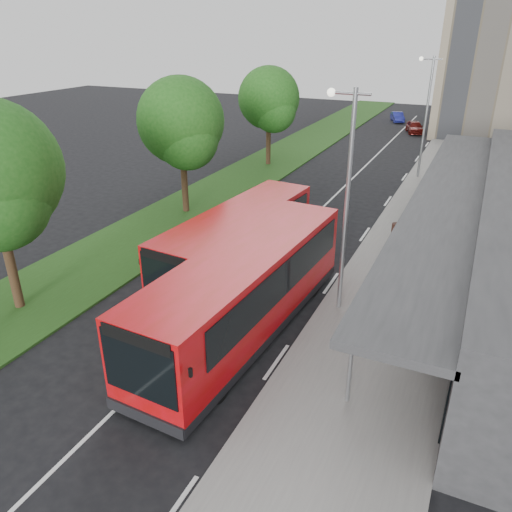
# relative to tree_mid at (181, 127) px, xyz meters

# --- Properties ---
(ground) EXTENTS (120.00, 120.00, 0.00)m
(ground) POSITION_rel_tree_mid_xyz_m (7.01, -9.05, -4.91)
(ground) COLOR black
(ground) RESTS_ON ground
(pavement) EXTENTS (5.00, 80.00, 0.15)m
(pavement) POSITION_rel_tree_mid_xyz_m (13.01, 10.95, -4.84)
(pavement) COLOR gray
(pavement) RESTS_ON ground
(grass_verge) EXTENTS (5.00, 80.00, 0.10)m
(grass_verge) POSITION_rel_tree_mid_xyz_m (0.01, 10.95, -4.86)
(grass_verge) COLOR #214215
(grass_verge) RESTS_ON ground
(lane_centre_line) EXTENTS (0.12, 70.00, 0.01)m
(lane_centre_line) POSITION_rel_tree_mid_xyz_m (7.01, 5.95, -4.91)
(lane_centre_line) COLOR silver
(lane_centre_line) RESTS_ON ground
(kerb_dashes) EXTENTS (0.12, 56.00, 0.01)m
(kerb_dashes) POSITION_rel_tree_mid_xyz_m (10.31, 9.95, -4.91)
(kerb_dashes) COLOR silver
(kerb_dashes) RESTS_ON ground
(tree_mid) EXTENTS (4.73, 4.73, 7.61)m
(tree_mid) POSITION_rel_tree_mid_xyz_m (0.00, 0.00, 0.00)
(tree_mid) COLOR #382116
(tree_mid) RESTS_ON ground
(tree_far) EXTENTS (4.58, 4.58, 7.35)m
(tree_far) POSITION_rel_tree_mid_xyz_m (0.00, 12.00, -0.17)
(tree_far) COLOR #382116
(tree_far) RESTS_ON ground
(lamp_post_near) EXTENTS (1.44, 0.28, 8.00)m
(lamp_post_near) POSITION_rel_tree_mid_xyz_m (11.13, -7.05, -0.19)
(lamp_post_near) COLOR gray
(lamp_post_near) RESTS_ON pavement
(lamp_post_far) EXTENTS (1.44, 0.28, 8.00)m
(lamp_post_far) POSITION_rel_tree_mid_xyz_m (11.13, 12.95, -0.19)
(lamp_post_far) COLOR gray
(lamp_post_far) RESTS_ON pavement
(bus_main) EXTENTS (3.47, 11.15, 3.11)m
(bus_main) POSITION_rel_tree_mid_xyz_m (8.60, -9.84, -3.31)
(bus_main) COLOR red
(bus_main) RESTS_ON ground
(bus_second) EXTENTS (3.38, 9.99, 2.78)m
(bus_second) POSITION_rel_tree_mid_xyz_m (6.19, -5.60, -3.49)
(bus_second) COLOR red
(bus_second) RESTS_ON ground
(litter_bin) EXTENTS (0.48, 0.48, 0.82)m
(litter_bin) POSITION_rel_tree_mid_xyz_m (11.91, 0.60, -4.35)
(litter_bin) COLOR #331B14
(litter_bin) RESTS_ON pavement
(bollard) EXTENTS (0.21, 0.21, 1.05)m
(bollard) POSITION_rel_tree_mid_xyz_m (12.45, 9.31, -4.24)
(bollard) COLOR #E4A50C
(bollard) RESTS_ON pavement
(car_near) EXTENTS (2.44, 3.83, 1.21)m
(car_near) POSITION_rel_tree_mid_xyz_m (8.37, 29.95, -4.30)
(car_near) COLOR #550E0C
(car_near) RESTS_ON ground
(car_far) EXTENTS (2.17, 3.40, 1.06)m
(car_far) POSITION_rel_tree_mid_xyz_m (5.58, 35.91, -4.38)
(car_far) COLOR navy
(car_far) RESTS_ON ground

